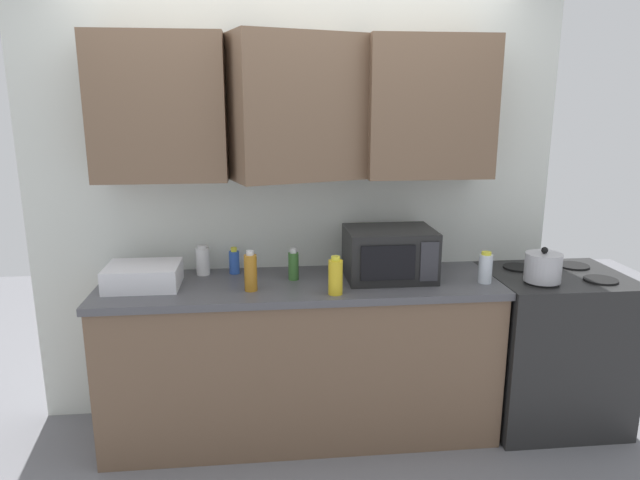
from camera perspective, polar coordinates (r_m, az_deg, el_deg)
name	(u,v)px	position (r m, az deg, el deg)	size (l,w,h in m)	color
wall_back_with_cabinets	(296,154)	(3.21, -2.38, 8.56)	(3.05, 0.53, 2.60)	silver
counter_run	(301,357)	(3.29, -1.93, -11.67)	(2.18, 0.63, 0.90)	brown
stove_range	(551,347)	(3.66, 22.11, -9.94)	(0.76, 0.64, 0.91)	black
kettle	(543,267)	(3.30, 21.45, -2.55)	(0.19, 0.19, 0.19)	#B2B2B7
microwave	(389,254)	(3.17, 6.97, -1.37)	(0.48, 0.37, 0.28)	black
dish_rack	(143,276)	(3.16, -17.28, -3.45)	(0.38, 0.30, 0.12)	silver
bottle_blue_cleaner	(234,262)	(3.29, -8.59, -2.15)	(0.06, 0.06, 0.15)	#2D56B7
bottle_yellow_mustard	(335,276)	(2.90, 1.56, -3.67)	(0.07, 0.07, 0.20)	gold
bottle_green_oil	(293,265)	(3.14, -2.68, -2.52)	(0.06, 0.06, 0.18)	#386B2D
bottle_clear_tall	(485,268)	(3.21, 16.24, -2.70)	(0.07, 0.07, 0.17)	silver
bottle_white_jar	(203,261)	(3.29, -11.66, -2.03)	(0.08, 0.08, 0.17)	white
bottle_amber_vinegar	(251,272)	(2.97, -6.97, -3.21)	(0.07, 0.07, 0.21)	#AD701E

